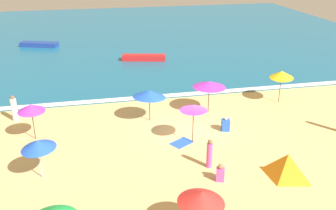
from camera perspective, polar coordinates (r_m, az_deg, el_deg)
ground_plane at (r=22.92m, az=3.08°, el=-4.46°), size 60.00×60.00×0.00m
ocean_water at (r=49.07m, az=-5.58°, el=10.41°), size 60.00×44.00×0.10m
wave_breaker_foam at (r=28.47m, az=-0.21°, el=1.41°), size 57.00×0.70×0.01m
beach_umbrella_0 at (r=25.39m, az=6.18°, el=3.08°), size 2.68×2.67×2.19m
beach_umbrella_1 at (r=22.96m, az=-19.74°, el=-0.42°), size 1.70×1.72×2.21m
beach_umbrella_2 at (r=21.24m, az=3.82°, el=-0.39°), size 1.72×1.73×2.32m
beach_umbrella_3 at (r=24.04m, az=-2.80°, el=1.69°), size 2.87×2.86×2.13m
beach_umbrella_4 at (r=14.79m, az=5.01°, el=-13.50°), size 2.29×2.27×2.04m
beach_umbrella_7 at (r=28.01m, az=16.58°, el=4.39°), size 2.34×2.35×2.41m
beach_umbrella_9 at (r=19.07m, az=-18.82°, el=-5.59°), size 2.31×2.30×2.09m
beach_tent at (r=19.53m, az=17.32°, el=-8.64°), size 2.29×2.34×1.28m
beachgoer_2 at (r=23.54m, az=8.58°, el=-2.92°), size 0.55×0.55×0.90m
beachgoer_3 at (r=18.74m, az=7.80°, el=-10.04°), size 0.49×0.49×0.89m
beachgoer_4 at (r=26.32m, az=-21.94°, el=-0.55°), size 0.46×0.46×1.71m
beachgoer_7 at (r=19.52m, az=6.19°, el=-7.27°), size 0.40×0.40×1.56m
beach_towel_0 at (r=22.01m, az=2.04°, el=-5.65°), size 1.52×1.39×0.01m
small_boat_0 at (r=37.42m, az=-3.61°, el=7.07°), size 4.23×1.85×0.55m
small_boat_1 at (r=44.93m, az=-18.65°, el=8.56°), size 4.23×2.37×0.48m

